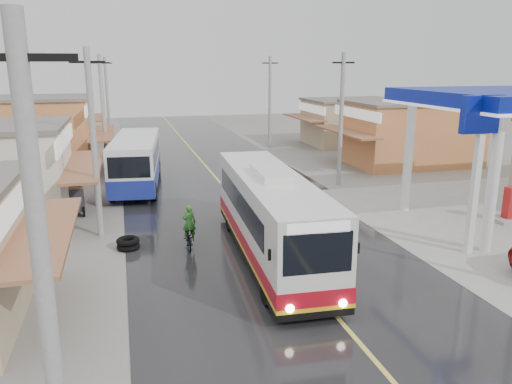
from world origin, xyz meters
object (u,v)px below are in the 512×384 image
at_px(second_bus, 136,161).
at_px(cyclist, 189,233).
at_px(tyre_stack, 128,244).
at_px(tricycle_near, 71,196).
at_px(coach_bus, 270,215).

bearing_deg(second_bus, cyclist, -75.25).
relative_size(second_bus, tyre_stack, 10.03).
height_order(cyclist, tyre_stack, cyclist).
distance_m(second_bus, tyre_stack, 10.81).
bearing_deg(cyclist, tricycle_near, 131.76).
bearing_deg(second_bus, tricycle_near, -119.38).
bearing_deg(coach_bus, tricycle_near, 137.23).
bearing_deg(tricycle_near, second_bus, 50.61).
xyz_separation_m(tricycle_near, tyre_stack, (2.63, -5.94, -0.65)).
distance_m(cyclist, tyre_stack, 2.50).
bearing_deg(tyre_stack, coach_bus, -23.13).
bearing_deg(tricycle_near, coach_bus, -49.52).
relative_size(second_bus, cyclist, 5.07).
distance_m(coach_bus, tricycle_near, 11.48).
bearing_deg(cyclist, tyre_stack, 172.57).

